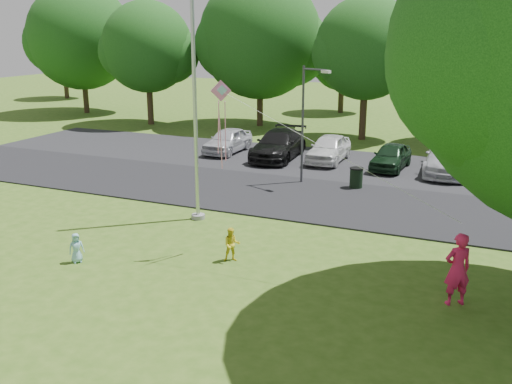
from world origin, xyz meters
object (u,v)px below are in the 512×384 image
at_px(trash_can, 356,178).
at_px(child_yellow, 232,245).
at_px(kite, 226,108).
at_px(flagpole, 195,106).
at_px(woman, 457,269).
at_px(street_lamp, 306,115).
at_px(child_blue, 76,248).

distance_m(trash_can, child_yellow, 9.55).
bearing_deg(kite, trash_can, 45.45).
xyz_separation_m(flagpole, woman, (9.30, -3.39, -3.21)).
height_order(street_lamp, child_yellow, street_lamp).
distance_m(trash_can, kite, 10.02).
distance_m(trash_can, woman, 10.91).
relative_size(woman, kite, 0.27).
relative_size(street_lamp, trash_can, 5.54).
height_order(flagpole, child_blue, flagpole).
relative_size(child_yellow, child_blue, 1.15).
xyz_separation_m(flagpole, child_blue, (-1.35, -5.04, -3.71)).
height_order(street_lamp, kite, kite).
bearing_deg(kite, flagpole, 100.85).
distance_m(flagpole, child_yellow, 5.58).
bearing_deg(street_lamp, flagpole, -86.10).
height_order(street_lamp, woman, street_lamp).
xyz_separation_m(street_lamp, child_blue, (-3.40, -11.26, -2.69)).
relative_size(trash_can, kite, 0.13).
xyz_separation_m(flagpole, child_yellow, (2.88, -3.10, -3.64)).
height_order(woman, child_yellow, woman).
bearing_deg(woman, kite, -39.02).
bearing_deg(woman, trash_can, -95.74).
height_order(woman, child_blue, woman).
relative_size(child_blue, kite, 0.13).
relative_size(woman, child_yellow, 1.83).
bearing_deg(child_yellow, woman, -32.20).
height_order(child_blue, kite, kite).
distance_m(flagpole, child_blue, 6.40).
bearing_deg(child_yellow, flagpole, 103.19).
bearing_deg(kite, woman, -39.35).
bearing_deg(woman, street_lamp, -85.61).
relative_size(street_lamp, kite, 0.72).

